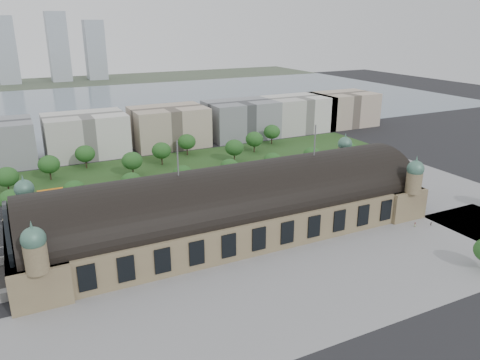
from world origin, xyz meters
name	(u,v)px	position (x,y,z in m)	size (l,w,h in m)	color
ground	(233,233)	(0.00, 0.00, 0.00)	(900.00, 900.00, 0.00)	black
station	(232,207)	(0.00, 0.00, 10.28)	(150.00, 48.40, 44.30)	#867653
plaza_south	(326,283)	(10.00, -44.00, 0.00)	(190.00, 48.00, 0.12)	gray
plaza_east	(432,190)	(103.00, 0.00, 0.00)	(56.00, 100.00, 0.12)	gray
road_slab	(151,207)	(-20.00, 38.00, 0.00)	(260.00, 26.00, 0.10)	black
grass_belt	(130,170)	(-15.00, 93.00, 0.00)	(300.00, 45.00, 0.10)	#28461C
petrol_station	(57,193)	(-53.91, 65.28, 2.95)	(14.00, 13.00, 5.05)	orange
lake	(91,107)	(0.00, 298.00, 0.00)	(700.00, 320.00, 0.08)	slate
far_shore	(63,82)	(0.00, 498.00, 0.00)	(700.00, 120.00, 0.14)	#44513D
far_tower_left	(6,50)	(-60.00, 508.00, 40.00)	(24.00, 24.00, 80.00)	#9EA8B2
far_tower_mid	(58,47)	(0.00, 508.00, 42.50)	(24.00, 24.00, 85.00)	#9EA8B2
far_tower_right	(95,50)	(45.00, 508.00, 37.50)	(24.00, 24.00, 75.00)	#9EA8B2
office_3	(86,135)	(-30.00, 133.00, 12.00)	(45.00, 32.00, 24.00)	silver
office_4	(169,127)	(20.00, 133.00, 12.00)	(45.00, 32.00, 24.00)	#B8A590
office_5	(241,119)	(70.00, 133.00, 12.00)	(45.00, 32.00, 24.00)	gray
office_6	(297,114)	(115.00, 133.00, 12.00)	(45.00, 32.00, 24.00)	silver
office_7	(343,109)	(155.00, 133.00, 12.00)	(45.00, 32.00, 24.00)	#B8A590
tree_row_2	(11,199)	(-72.00, 53.00, 7.43)	(9.60, 9.60, 11.52)	#2D2116
tree_row_3	(74,190)	(-48.00, 53.00, 7.43)	(9.60, 9.60, 11.52)	#2D2116
tree_row_4	(131,182)	(-24.00, 53.00, 7.43)	(9.60, 9.60, 11.52)	#2D2116
tree_row_5	(183,174)	(0.00, 53.00, 7.43)	(9.60, 9.60, 11.52)	#2D2116
tree_row_6	(230,167)	(24.00, 53.00, 7.43)	(9.60, 9.60, 11.52)	#2D2116
tree_row_7	(273,161)	(48.00, 53.00, 7.43)	(9.60, 9.60, 11.52)	#2D2116
tree_row_8	(312,155)	(72.00, 53.00, 7.43)	(9.60, 9.60, 11.52)	#2D2116
tree_row_9	(348,150)	(96.00, 53.00, 7.43)	(9.60, 9.60, 11.52)	#2D2116
tree_belt_3	(7,177)	(-73.00, 83.00, 8.05)	(10.40, 10.40, 12.48)	#2D2116
tree_belt_4	(49,164)	(-54.00, 95.00, 8.05)	(10.40, 10.40, 12.48)	#2D2116
tree_belt_5	(85,154)	(-35.00, 107.00, 8.05)	(10.40, 10.40, 12.48)	#2D2116
tree_belt_6	(132,161)	(-16.00, 83.00, 8.05)	(10.40, 10.40, 12.48)	#2D2116
tree_belt_7	(161,151)	(3.00, 95.00, 8.05)	(10.40, 10.40, 12.48)	#2D2116
tree_belt_8	(187,142)	(22.00, 107.00, 8.05)	(10.40, 10.40, 12.48)	#2D2116
tree_belt_9	(234,148)	(41.00, 83.00, 8.05)	(10.40, 10.40, 12.48)	#2D2116
tree_belt_10	(254,139)	(60.00, 95.00, 8.05)	(10.40, 10.40, 12.48)	#2D2116
tree_belt_11	(272,132)	(79.00, 107.00, 8.05)	(10.40, 10.40, 12.48)	#2D2116
traffic_car_2	(72,219)	(-51.87, 38.35, 0.81)	(2.70, 5.85, 1.63)	black
traffic_car_4	(175,208)	(-11.95, 30.89, 0.71)	(1.68, 4.18, 1.43)	#191C48
traffic_car_5	(258,183)	(34.23, 43.11, 0.73)	(1.54, 4.41, 1.45)	#5C5F64
traffic_car_6	(330,183)	(65.64, 28.43, 0.73)	(2.44, 5.29, 1.47)	#BBBBBD
parked_car_0	(48,242)	(-62.13, 21.00, 0.65)	(1.38, 3.96, 1.30)	black
parked_car_1	(14,244)	(-72.82, 25.00, 0.80)	(2.64, 5.73, 1.59)	maroon
parked_car_2	(59,235)	(-57.96, 25.00, 0.73)	(2.04, 5.03, 1.46)	#161F3F
parked_car_3	(34,240)	(-66.46, 25.00, 0.65)	(1.54, 3.83, 1.30)	#4E5155
parked_car_4	(98,232)	(-44.78, 21.00, 0.83)	(1.75, 5.01, 1.65)	silver
parked_car_5	(140,225)	(-29.36, 21.00, 0.71)	(2.36, 5.12, 1.42)	gray
parked_car_6	(155,222)	(-23.38, 21.00, 0.65)	(1.82, 4.48, 1.30)	black
bus_west	(146,215)	(-25.00, 27.00, 1.67)	(2.80, 11.98, 3.34)	red
bus_mid	(237,199)	(14.89, 27.00, 1.78)	(2.99, 12.79, 3.56)	white
bus_east	(268,193)	(30.69, 27.00, 1.86)	(3.13, 13.38, 3.73)	silver
pedestrian_0	(415,225)	(64.87, -26.09, 0.88)	(0.86, 0.49, 1.75)	gray
pedestrian_2	(431,224)	(71.02, -28.19, 0.77)	(0.75, 0.43, 1.54)	gray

